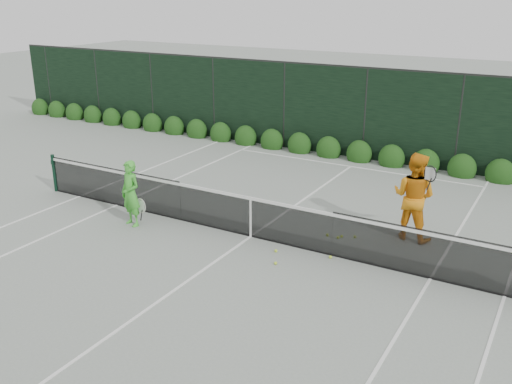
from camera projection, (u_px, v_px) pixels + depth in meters
The scene contains 8 objects.
ground at pixel (251, 237), 13.19m from camera, with size 80.00×80.00×0.00m, color gray.
tennis_net at pixel (250, 215), 13.02m from camera, with size 12.90×0.10×1.07m.
player_woman at pixel (131, 194), 13.60m from camera, with size 0.68×0.51×1.61m.
player_man at pixel (414, 196), 12.79m from camera, with size 1.09×0.90×2.03m.
court_lines at pixel (251, 236), 13.19m from camera, with size 11.03×23.83×0.01m.
windscreen_fence at pixel (176, 213), 10.46m from camera, with size 32.00×21.07×3.06m.
hedge_row at pixel (359, 154), 18.95m from camera, with size 31.66×0.65×0.94m.
tennis_balls at pixel (321, 245), 12.69m from camera, with size 1.30×2.16×0.07m.
Camera 1 is at (6.11, -10.42, 5.39)m, focal length 40.00 mm.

